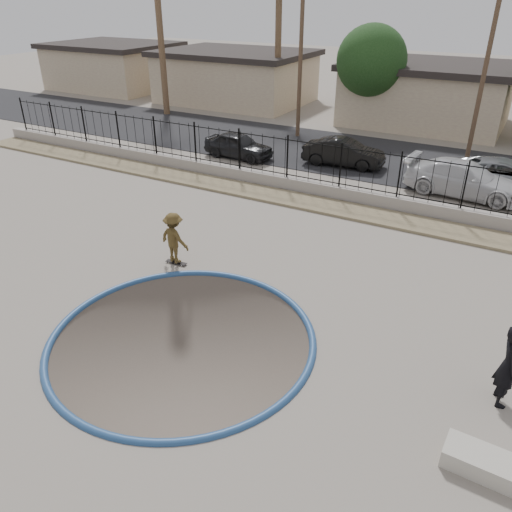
{
  "coord_description": "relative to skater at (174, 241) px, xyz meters",
  "views": [
    {
      "loc": [
        6.82,
        -9.23,
        8.11
      ],
      "look_at": [
        0.54,
        2.0,
        1.21
      ],
      "focal_mm": 35.0,
      "sensor_mm": 36.0,
      "label": 1
    }
  ],
  "objects": [
    {
      "name": "skateboard",
      "position": [
        0.0,
        0.0,
        -0.81
      ],
      "size": [
        0.76,
        0.25,
        0.06
      ],
      "rotation": [
        0.0,
        0.0,
        0.08
      ],
      "color": "black",
      "rests_on": "ground"
    },
    {
      "name": "retaining_wall",
      "position": [
        2.62,
        8.11,
        -0.56
      ],
      "size": [
        42.0,
        0.45,
        0.6
      ],
      "primitive_type": "cube",
      "color": "gray",
      "rests_on": "ground"
    },
    {
      "name": "house_center",
      "position": [
        2.62,
        24.31,
        1.11
      ],
      "size": [
        10.6,
        8.6,
        3.9
      ],
      "color": "tan",
      "rests_on": "ground"
    },
    {
      "name": "house_west",
      "position": [
        -12.38,
        24.31,
        1.11
      ],
      "size": [
        11.6,
        8.6,
        3.9
      ],
      "color": "tan",
      "rests_on": "ground"
    },
    {
      "name": "concrete_ledge",
      "position": [
        10.12,
        -3.69,
        -0.66
      ],
      "size": [
        1.63,
        0.77,
        0.4
      ],
      "primitive_type": "cube",
      "rotation": [
        0.0,
        0.0,
        -0.04
      ],
      "color": "#B3AD9E",
      "rests_on": "ground"
    },
    {
      "name": "house_west_far",
      "position": [
        -25.38,
        24.31,
        1.11
      ],
      "size": [
        10.6,
        8.6,
        3.9
      ],
      "color": "tan",
      "rests_on": "ground"
    },
    {
      "name": "street",
      "position": [
        2.62,
        14.81,
        -0.85
      ],
      "size": [
        90.0,
        8.0,
        0.04
      ],
      "primitive_type": "cube",
      "color": "black",
      "rests_on": "ground"
    },
    {
      "name": "videographer",
      "position": [
        10.12,
        -1.55,
        0.14
      ],
      "size": [
        0.64,
        0.82,
        2.0
      ],
      "primitive_type": "imported",
      "rotation": [
        0.0,
        0.0,
        1.82
      ],
      "color": "black",
      "rests_on": "ground"
    },
    {
      "name": "car_a",
      "position": [
        -4.29,
        11.21,
        -0.17
      ],
      "size": [
        3.91,
        1.74,
        1.31
      ],
      "primitive_type": "imported",
      "rotation": [
        0.0,
        0.0,
        1.52
      ],
      "color": "black",
      "rests_on": "street"
    },
    {
      "name": "street_tree_left",
      "position": [
        -0.38,
        20.81,
        3.33
      ],
      "size": [
        4.32,
        4.32,
        6.36
      ],
      "color": "#473323",
      "rests_on": "ground"
    },
    {
      "name": "palm_mid",
      "position": [
        -7.38,
        21.81,
        5.82
      ],
      "size": [
        2.3,
        2.3,
        9.3
      ],
      "color": "brown",
      "rests_on": "ground"
    },
    {
      "name": "utility_pole_left",
      "position": [
        -3.38,
        16.81,
        3.84
      ],
      "size": [
        1.7,
        0.24,
        9.0
      ],
      "color": "#473323",
      "rests_on": "ground"
    },
    {
      "name": "skater",
      "position": [
        0.0,
        0.0,
        0.0
      ],
      "size": [
        1.19,
        0.78,
        1.73
      ],
      "primitive_type": "imported",
      "rotation": [
        0.0,
        0.0,
        3.01
      ],
      "color": "brown",
      "rests_on": "ground"
    },
    {
      "name": "car_d",
      "position": [
        8.74,
        12.81,
        -0.14
      ],
      "size": [
        5.07,
        2.64,
        1.36
      ],
      "primitive_type": "imported",
      "rotation": [
        0.0,
        0.0,
        1.65
      ],
      "color": "gray",
      "rests_on": "street"
    },
    {
      "name": "utility_pole_mid",
      "position": [
        6.62,
        16.81,
        4.09
      ],
      "size": [
        1.7,
        0.24,
        9.5
      ],
      "color": "#473323",
      "rests_on": "ground"
    },
    {
      "name": "car_b",
      "position": [
        1.16,
        12.6,
        -0.15
      ],
      "size": [
        4.22,
        1.76,
        1.36
      ],
      "primitive_type": "imported",
      "rotation": [
        0.0,
        0.0,
        1.65
      ],
      "color": "black",
      "rests_on": "street"
    },
    {
      "name": "ground",
      "position": [
        2.62,
        9.81,
        -1.96
      ],
      "size": [
        120.0,
        120.0,
        2.2
      ],
      "primitive_type": "cube",
      "color": "slate",
      "rests_on": "ground"
    },
    {
      "name": "car_c",
      "position": [
        7.24,
        11.21,
        -0.09
      ],
      "size": [
        5.21,
        2.42,
        1.47
      ],
      "primitive_type": "imported",
      "rotation": [
        0.0,
        0.0,
        1.5
      ],
      "color": "silver",
      "rests_on": "street"
    },
    {
      "name": "rock_strip",
      "position": [
        2.62,
        7.01,
        -0.81
      ],
      "size": [
        42.0,
        1.6,
        0.11
      ],
      "primitive_type": "cube",
      "color": "#8C7E5C",
      "rests_on": "ground"
    },
    {
      "name": "coping_ring",
      "position": [
        2.62,
        -3.19,
        -0.86
      ],
      "size": [
        7.04,
        7.04,
        0.2
      ],
      "primitive_type": "torus",
      "color": "navy",
      "rests_on": "ground"
    },
    {
      "name": "bowl_pit",
      "position": [
        2.62,
        -3.19,
        -0.86
      ],
      "size": [
        6.84,
        6.84,
        1.8
      ],
      "primitive_type": null,
      "color": "#473C36",
      "rests_on": "ground"
    },
    {
      "name": "fence",
      "position": [
        2.62,
        8.11,
        0.64
      ],
      "size": [
        40.0,
        0.04,
        1.8
      ],
      "color": "black",
      "rests_on": "retaining_wall"
    }
  ]
}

